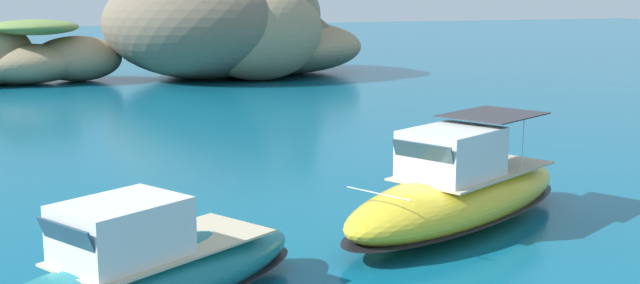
{
  "coord_description": "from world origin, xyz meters",
  "views": [
    {
      "loc": [
        -10.86,
        -9.7,
        7.34
      ],
      "look_at": [
        1.55,
        18.34,
        1.56
      ],
      "focal_mm": 43.19,
      "sensor_mm": 36.0,
      "label": 1
    }
  ],
  "objects": [
    {
      "name": "motorboat_yellow",
      "position": [
        3.01,
        10.54,
        1.1
      ],
      "size": [
        11.54,
        7.49,
        3.48
      ],
      "color": "yellow",
      "rests_on": "ground"
    },
    {
      "name": "islet_large",
      "position": [
        11.32,
        60.96,
        4.78
      ],
      "size": [
        32.45,
        28.12,
        11.24
      ],
      "color": "#756651",
      "rests_on": "ground"
    },
    {
      "name": "motorboat_teal",
      "position": [
        -7.85,
        7.45,
        0.96
      ],
      "size": [
        10.01,
        7.04,
        2.87
      ],
      "color": "#19727A",
      "rests_on": "ground"
    },
    {
      "name": "islet_small",
      "position": [
        -7.55,
        61.64,
        2.2
      ],
      "size": [
        18.16,
        12.05,
        5.5
      ],
      "color": "#9E8966",
      "rests_on": "ground"
    }
  ]
}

